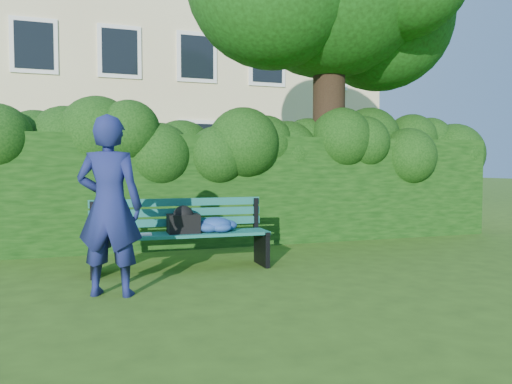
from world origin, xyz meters
name	(u,v)px	position (x,y,z in m)	size (l,w,h in m)	color
ground	(271,268)	(0.00, 0.00, 0.00)	(80.00, 80.00, 0.00)	#345318
apartment_building	(144,45)	(0.00, 13.99, 6.00)	(16.00, 8.08, 12.00)	beige
hedge	(226,190)	(0.00, 2.20, 0.90)	(10.00, 1.00, 1.80)	black
park_bench	(189,230)	(-1.01, 0.28, 0.50)	(2.24, 0.60, 0.89)	#0F4B49
man_reading	(109,206)	(-2.02, -0.76, 0.91)	(0.66, 0.44, 1.82)	navy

